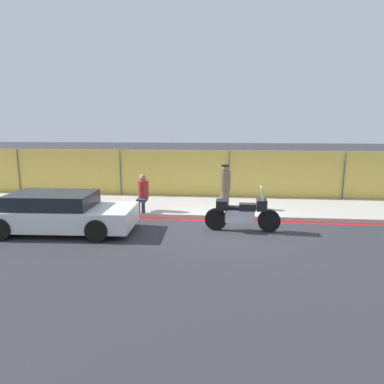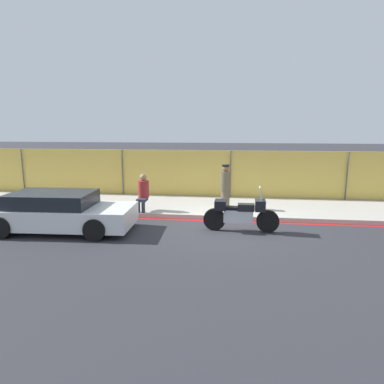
% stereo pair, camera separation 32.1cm
% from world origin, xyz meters
% --- Properties ---
extents(ground_plane, '(120.00, 120.00, 0.00)m').
position_xyz_m(ground_plane, '(0.00, 0.00, 0.00)').
color(ground_plane, '#2D2D33').
extents(sidewalk, '(37.24, 3.47, 0.17)m').
position_xyz_m(sidewalk, '(0.00, 2.54, 0.08)').
color(sidewalk, '#ADA89E').
rests_on(sidewalk, ground_plane).
extents(curb_paint_stripe, '(37.24, 0.18, 0.01)m').
position_xyz_m(curb_paint_stripe, '(0.00, 0.71, 0.00)').
color(curb_paint_stripe, red).
rests_on(curb_paint_stripe, ground_plane).
extents(storefront_fence, '(35.38, 0.17, 2.26)m').
position_xyz_m(storefront_fence, '(-0.00, 4.36, 1.13)').
color(storefront_fence, gold).
rests_on(storefront_fence, ground_plane).
extents(motorcycle, '(2.41, 0.52, 1.46)m').
position_xyz_m(motorcycle, '(0.40, -0.38, 0.58)').
color(motorcycle, black).
rests_on(motorcycle, ground_plane).
extents(officer_standing, '(0.42, 0.42, 1.70)m').
position_xyz_m(officer_standing, '(-0.16, 2.10, 1.03)').
color(officer_standing, brown).
rests_on(officer_standing, sidewalk).
extents(person_seated_on_curb, '(0.42, 0.72, 1.39)m').
position_xyz_m(person_seated_on_curb, '(-3.23, 1.29, 0.93)').
color(person_seated_on_curb, '#2D3342').
rests_on(person_seated_on_curb, sidewalk).
extents(parked_car_left_down_street, '(4.74, 2.16, 1.26)m').
position_xyz_m(parked_car_left_down_street, '(-5.39, -1.05, 0.62)').
color(parked_car_left_down_street, silver).
rests_on(parked_car_left_down_street, ground_plane).
extents(fire_hydrant, '(0.22, 0.28, 0.59)m').
position_xyz_m(fire_hydrant, '(-5.50, 1.95, 0.46)').
color(fire_hydrant, red).
rests_on(fire_hydrant, sidewalk).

